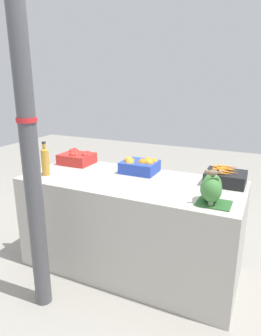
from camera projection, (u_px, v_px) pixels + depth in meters
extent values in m
plane|color=gray|center=(130.00, 266.00, 2.66)|extent=(10.00, 10.00, 0.00)
cube|color=#B7B2A8|center=(130.00, 225.00, 2.55)|extent=(1.79, 0.77, 0.81)
cylinder|color=#4C4C51|center=(28.00, 131.00, 1.88)|extent=(0.12, 0.12, 2.56)
cylinder|color=red|center=(27.00, 120.00, 1.86)|extent=(0.13, 0.13, 0.03)
cube|color=red|center=(77.00, 159.00, 2.89)|extent=(0.30, 0.26, 0.10)
sphere|color=red|center=(75.00, 152.00, 2.98)|extent=(0.08, 0.08, 0.08)
sphere|color=red|center=(75.00, 153.00, 2.92)|extent=(0.07, 0.07, 0.07)
sphere|color=red|center=(72.00, 152.00, 2.98)|extent=(0.06, 0.06, 0.06)
sphere|color=#BC562D|center=(75.00, 153.00, 2.97)|extent=(0.07, 0.07, 0.07)
sphere|color=red|center=(85.00, 156.00, 2.81)|extent=(0.06, 0.06, 0.06)
sphere|color=red|center=(88.00, 154.00, 2.92)|extent=(0.07, 0.07, 0.07)
sphere|color=red|center=(76.00, 156.00, 2.84)|extent=(0.07, 0.07, 0.07)
sphere|color=red|center=(73.00, 155.00, 2.82)|extent=(0.07, 0.07, 0.07)
sphere|color=red|center=(72.00, 153.00, 2.96)|extent=(0.07, 0.07, 0.07)
sphere|color=red|center=(76.00, 155.00, 2.88)|extent=(0.06, 0.06, 0.06)
cube|color=#2847B7|center=(140.00, 167.00, 2.62)|extent=(0.30, 0.26, 0.10)
sphere|color=orange|center=(154.00, 162.00, 2.63)|extent=(0.07, 0.07, 0.07)
sphere|color=orange|center=(149.00, 164.00, 2.55)|extent=(0.07, 0.07, 0.07)
sphere|color=orange|center=(148.00, 161.00, 2.64)|extent=(0.08, 0.08, 0.08)
sphere|color=orange|center=(149.00, 164.00, 2.59)|extent=(0.09, 0.09, 0.09)
sphere|color=orange|center=(129.00, 161.00, 2.62)|extent=(0.08, 0.08, 0.08)
sphere|color=orange|center=(142.00, 163.00, 2.58)|extent=(0.08, 0.08, 0.08)
sphere|color=orange|center=(131.00, 162.00, 2.65)|extent=(0.07, 0.07, 0.07)
sphere|color=orange|center=(146.00, 163.00, 2.59)|extent=(0.09, 0.09, 0.09)
sphere|color=orange|center=(130.00, 164.00, 2.57)|extent=(0.08, 0.08, 0.08)
cube|color=black|center=(225.00, 178.00, 2.32)|extent=(0.30, 0.26, 0.10)
cone|color=orange|center=(225.00, 168.00, 2.39)|extent=(0.13, 0.03, 0.02)
cone|color=orange|center=(221.00, 170.00, 2.33)|extent=(0.12, 0.04, 0.02)
cone|color=orange|center=(222.00, 173.00, 2.24)|extent=(0.16, 0.05, 0.03)
cone|color=orange|center=(223.00, 171.00, 2.32)|extent=(0.15, 0.05, 0.02)
cone|color=orange|center=(227.00, 169.00, 2.33)|extent=(0.15, 0.07, 0.03)
cone|color=orange|center=(223.00, 167.00, 2.38)|extent=(0.16, 0.04, 0.03)
cone|color=orange|center=(230.00, 170.00, 2.31)|extent=(0.13, 0.05, 0.03)
cone|color=orange|center=(229.00, 172.00, 2.26)|extent=(0.15, 0.03, 0.03)
cone|color=orange|center=(228.00, 167.00, 2.38)|extent=(0.16, 0.06, 0.03)
cube|color=#2D602D|center=(214.00, 203.00, 1.96)|extent=(0.22, 0.18, 0.01)
ellipsoid|color=#427F3D|center=(212.00, 191.00, 1.90)|extent=(0.12, 0.12, 0.15)
cylinder|color=#B2C693|center=(211.00, 203.00, 1.93)|extent=(0.03, 0.03, 0.02)
ellipsoid|color=#427F3D|center=(211.00, 189.00, 1.97)|extent=(0.14, 0.14, 0.16)
cylinder|color=#B2C693|center=(210.00, 199.00, 1.99)|extent=(0.03, 0.03, 0.02)
ellipsoid|color=#427F3D|center=(212.00, 185.00, 1.98)|extent=(0.13, 0.13, 0.16)
cylinder|color=#B2C693|center=(211.00, 198.00, 2.01)|extent=(0.03, 0.03, 0.02)
cylinder|color=beige|center=(35.00, 162.00, 2.58)|extent=(0.07, 0.07, 0.20)
cone|color=beige|center=(34.00, 149.00, 2.54)|extent=(0.07, 0.07, 0.03)
cylinder|color=beige|center=(33.00, 145.00, 2.53)|extent=(0.03, 0.03, 0.05)
cylinder|color=gold|center=(33.00, 141.00, 2.52)|extent=(0.03, 0.03, 0.01)
cylinder|color=gold|center=(45.00, 163.00, 2.53)|extent=(0.07, 0.07, 0.22)
cone|color=gold|center=(44.00, 149.00, 2.49)|extent=(0.07, 0.07, 0.02)
cylinder|color=gold|center=(44.00, 146.00, 2.48)|extent=(0.03, 0.03, 0.04)
cylinder|color=#2D2D33|center=(44.00, 143.00, 2.48)|extent=(0.03, 0.03, 0.01)
cube|color=#4C3D2D|center=(213.00, 176.00, 1.90)|extent=(0.02, 0.02, 0.01)
ellipsoid|color=#7A664C|center=(213.00, 173.00, 1.89)|extent=(0.08, 0.07, 0.04)
sphere|color=#897556|center=(207.00, 171.00, 1.88)|extent=(0.03, 0.03, 0.03)
cone|color=#4C3D28|center=(205.00, 171.00, 1.88)|extent=(0.02, 0.01, 0.01)
cube|color=#7A664C|center=(221.00, 172.00, 1.90)|extent=(0.04, 0.04, 0.01)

